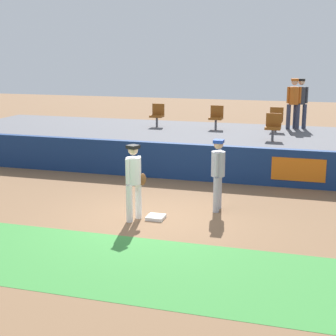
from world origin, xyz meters
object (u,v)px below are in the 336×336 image
(seat_back_center, at_px, (216,116))
(spectator_capped, at_px, (294,100))
(first_base, at_px, (156,217))
(seat_back_right, at_px, (276,118))
(player_runner_visitor, at_px, (218,170))
(seat_front_right, at_px, (273,125))
(seat_back_left, at_px, (157,114))
(player_fielder_home, at_px, (134,177))
(spectator_hooded, at_px, (301,100))

(seat_back_center, distance_m, spectator_capped, 2.80)
(first_base, height_order, seat_back_right, seat_back_right)
(seat_back_center, xyz_separation_m, seat_back_right, (2.10, -0.00, -0.00))
(player_runner_visitor, distance_m, spectator_capped, 7.07)
(seat_front_right, height_order, seat_back_right, same)
(spectator_capped, bearing_deg, seat_back_right, 47.75)
(player_runner_visitor, height_order, seat_back_left, seat_back_left)
(player_runner_visitor, relative_size, seat_back_left, 2.09)
(player_fielder_home, distance_m, seat_back_right, 7.74)
(first_base, relative_size, spectator_hooded, 0.23)
(player_fielder_home, height_order, seat_back_center, seat_back_center)
(first_base, bearing_deg, player_fielder_home, -155.38)
(seat_back_right, bearing_deg, spectator_hooded, 54.68)
(seat_back_center, relative_size, seat_front_right, 1.00)
(first_base, height_order, seat_front_right, seat_front_right)
(seat_back_left, bearing_deg, player_fielder_home, -76.41)
(first_base, xyz_separation_m, seat_back_center, (-0.01, 7.09, 1.52))
(spectator_hooded, bearing_deg, seat_back_left, 8.90)
(seat_back_left, height_order, spectator_capped, spectator_capped)
(first_base, bearing_deg, seat_back_right, 73.65)
(seat_back_center, xyz_separation_m, seat_front_right, (2.16, -1.80, 0.00))
(seat_front_right, distance_m, seat_back_right, 1.80)
(seat_back_right, height_order, spectator_hooded, spectator_hooded)
(first_base, relative_size, player_fielder_home, 0.23)
(seat_back_right, bearing_deg, first_base, -106.35)
(player_fielder_home, xyz_separation_m, seat_back_left, (-1.76, 7.30, 0.54))
(spectator_hooded, xyz_separation_m, spectator_capped, (-0.23, -0.22, 0.01))
(player_fielder_home, bearing_deg, seat_front_right, 175.71)
(seat_back_right, distance_m, spectator_capped, 1.13)
(first_base, xyz_separation_m, player_runner_visitor, (1.24, 1.07, 0.98))
(player_runner_visitor, xyz_separation_m, spectator_hooded, (1.58, 7.07, 1.10))
(seat_back_center, height_order, seat_back_left, same)
(first_base, relative_size, seat_front_right, 0.48)
(first_base, relative_size, spectator_capped, 0.22)
(seat_back_center, xyz_separation_m, spectator_capped, (2.61, 0.83, 0.56))
(player_fielder_home, bearing_deg, spectator_hooded, 179.56)
(player_runner_visitor, height_order, seat_back_center, seat_back_center)
(seat_back_center, bearing_deg, player_fielder_home, -93.42)
(spectator_hooded, distance_m, spectator_capped, 0.31)
(seat_back_center, bearing_deg, first_base, -89.88)
(player_runner_visitor, distance_m, seat_front_right, 4.35)
(player_runner_visitor, xyz_separation_m, seat_back_left, (-3.46, 6.02, 0.54))
(first_base, height_order, seat_back_center, seat_back_center)
(seat_front_right, bearing_deg, seat_back_center, 140.20)
(seat_back_left, bearing_deg, first_base, -72.66)
(seat_back_left, xyz_separation_m, spectator_hooded, (5.04, 1.05, 0.56))
(first_base, distance_m, seat_back_right, 7.54)
(seat_front_right, distance_m, spectator_capped, 2.73)
(seat_back_center, relative_size, seat_back_left, 1.00)
(seat_back_right, xyz_separation_m, spectator_hooded, (0.74, 1.05, 0.56))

